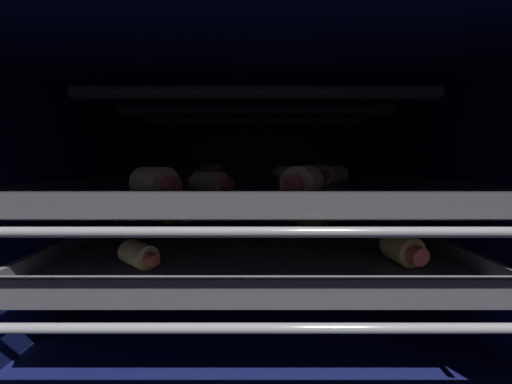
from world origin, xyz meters
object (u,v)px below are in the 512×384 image
at_px(baking_tray_upper, 256,184).
at_px(pig_in_blanket_upper_2, 287,173).
at_px(pig_in_blanket_lower_1, 190,215).
at_px(pig_in_blanket_lower_6, 268,209).
at_px(pig_in_blanket_upper_3, 321,170).
at_px(pig_in_blanket_lower_0, 276,205).
at_px(baking_tray_lower, 256,228).
at_px(pig_in_blanket_lower_7, 165,215).
at_px(pig_in_blanket_lower_2, 181,208).
at_px(oven_rack_upper, 256,190).
at_px(pig_in_blanket_upper_0, 333,175).
at_px(pig_in_blanket_upper_1, 210,182).
at_px(pig_in_blanket_lower_4, 310,218).
at_px(pig_in_blanket_lower_8, 327,207).
at_px(pig_in_blanket_upper_5, 211,172).
at_px(heating_element, 256,110).
at_px(pig_in_blanket_upper_4, 155,184).
at_px(pig_in_blanket_lower_5, 139,254).
at_px(pig_in_blanket_upper_6, 302,182).
at_px(oven_rack_lower, 256,234).
at_px(pig_in_blanket_lower_3, 402,248).

height_order(baking_tray_upper, pig_in_blanket_upper_2, pig_in_blanket_upper_2).
height_order(pig_in_blanket_lower_1, baking_tray_upper, baking_tray_upper).
relative_size(pig_in_blanket_lower_6, pig_in_blanket_upper_3, 1.19).
bearing_deg(pig_in_blanket_lower_0, pig_in_blanket_lower_6, -115.22).
xyz_separation_m(baking_tray_lower, pig_in_blanket_lower_6, (0.03, 0.09, 0.02)).
bearing_deg(pig_in_blanket_lower_7, pig_in_blanket_lower_2, 82.58).
distance_m(oven_rack_upper, pig_in_blanket_upper_2, 0.08).
bearing_deg(pig_in_blanket_upper_0, pig_in_blanket_upper_1, -149.15).
xyz_separation_m(pig_in_blanket_lower_2, pig_in_blanket_lower_4, (0.25, -0.09, 0.00)).
height_order(pig_in_blanket_lower_8, baking_tray_upper, baking_tray_upper).
xyz_separation_m(pig_in_blanket_lower_0, pig_in_blanket_lower_1, (-0.17, -0.09, 0.00)).
bearing_deg(pig_in_blanket_lower_1, pig_in_blanket_upper_5, 45.18).
relative_size(heating_element, pig_in_blanket_upper_4, 8.08).
distance_m(pig_in_blanket_lower_1, pig_in_blanket_upper_3, 0.30).
relative_size(oven_rack_upper, pig_in_blanket_upper_1, 9.07).
bearing_deg(pig_in_blanket_lower_0, pig_in_blanket_lower_2, -170.06).
height_order(baking_tray_lower, pig_in_blanket_lower_2, pig_in_blanket_lower_2).
relative_size(baking_tray_lower, oven_rack_upper, 0.89).
bearing_deg(pig_in_blanket_lower_7, pig_in_blanket_lower_4, -5.91).
xyz_separation_m(pig_in_blanket_lower_0, pig_in_blanket_lower_5, (-0.17, -0.27, 0.00)).
bearing_deg(pig_in_blanket_lower_0, pig_in_blanket_upper_1, -110.66).
xyz_separation_m(pig_in_blanket_upper_3, pig_in_blanket_upper_6, (-0.10, -0.31, 0.00)).
xyz_separation_m(pig_in_blanket_upper_5, pig_in_blanket_upper_6, (0.13, -0.24, 0.00)).
xyz_separation_m(pig_in_blanket_lower_4, pig_in_blanket_lower_8, (0.06, 0.10, -0.00)).
xyz_separation_m(baking_tray_lower, pig_in_blanket_lower_7, (-0.17, 0.03, 0.02)).
xyz_separation_m(oven_rack_lower, pig_in_blanket_lower_8, (0.15, 0.10, 0.03)).
bearing_deg(pig_in_blanket_lower_8, pig_in_blanket_lower_6, -174.96).
xyz_separation_m(pig_in_blanket_lower_0, pig_in_blanket_lower_3, (0.12, -0.27, 0.00)).
distance_m(pig_in_blanket_lower_8, pig_in_blanket_upper_2, 0.13).
bearing_deg(oven_rack_lower, pig_in_blanket_upper_6, -75.19).
distance_m(heating_element, pig_in_blanket_upper_3, 0.23).
distance_m(pig_in_blanket_lower_8, baking_tray_upper, 0.19).
relative_size(pig_in_blanket_lower_1, pig_in_blanket_upper_5, 1.10).
height_order(pig_in_blanket_upper_0, pig_in_blanket_upper_4, pig_in_blanket_upper_4).
relative_size(oven_rack_upper, pig_in_blanket_upper_6, 10.07).
xyz_separation_m(pig_in_blanket_upper_2, pig_in_blanket_upper_6, (-0.01, -0.21, 0.00)).
bearing_deg(pig_in_blanket_lower_0, pig_in_blanket_lower_8, -15.91).
bearing_deg(pig_in_blanket_upper_5, pig_in_blanket_upper_0, -24.88).
relative_size(pig_in_blanket_lower_7, pig_in_blanket_lower_8, 0.90).
relative_size(pig_in_blanket_lower_5, pig_in_blanket_upper_3, 1.22).
distance_m(pig_in_blanket_upper_0, pig_in_blanket_upper_4, 0.26).
bearing_deg(pig_in_blanket_lower_8, pig_in_blanket_lower_2, -179.02).
bearing_deg(pig_in_blanket_lower_2, oven_rack_upper, -30.52).
relative_size(pig_in_blanket_lower_0, pig_in_blanket_upper_2, 0.89).
distance_m(pig_in_blanket_lower_4, pig_in_blanket_upper_4, 0.26).
bearing_deg(pig_in_blanket_upper_0, pig_in_blanket_lower_5, -153.67).
bearing_deg(baking_tray_upper, pig_in_blanket_lower_1, 164.02).
relative_size(pig_in_blanket_lower_3, pig_in_blanket_lower_4, 0.80).
relative_size(pig_in_blanket_lower_5, pig_in_blanket_upper_4, 1.06).
distance_m(heating_element, pig_in_blanket_lower_6, 0.20).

